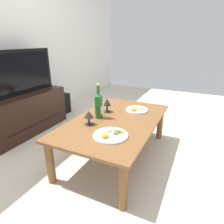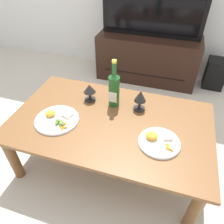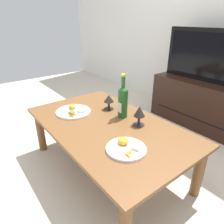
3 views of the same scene
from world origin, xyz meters
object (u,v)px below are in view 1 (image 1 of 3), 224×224
floor_speaker (62,103)px  goblet_right (107,103)px  dining_table (116,125)px  wine_bottle (99,105)px  dinner_plate_right (136,110)px  tv_screen (18,73)px  dinner_plate_left (111,135)px  tv_stand (25,113)px  goblet_left (89,115)px

floor_speaker → goblet_right: 1.42m
dining_table → wine_bottle: bearing=99.0°
floor_speaker → wine_bottle: bearing=-122.7°
dining_table → goblet_right: size_ratio=8.65×
floor_speaker → dinner_plate_right: bearing=-105.5°
tv_screen → dinner_plate_left: bearing=-104.5°
wine_bottle → dining_table: bearing=-81.0°
floor_speaker → tv_stand: bearing=-174.8°
wine_bottle → dinner_plate_right: size_ratio=1.41×
dining_table → dinner_plate_right: (0.34, -0.11, 0.07)m
goblet_left → tv_stand: bearing=78.0°
dining_table → goblet_left: (-0.22, 0.18, 0.15)m
tv_stand → floor_speaker: size_ratio=3.43×
floor_speaker → tv_screen: bearing=-174.7°
tv_screen → dinner_plate_left: size_ratio=3.62×
wine_bottle → goblet_right: (0.19, 0.00, -0.04)m
wine_bottle → goblet_right: 0.19m
tv_stand → dinner_plate_left: (-0.37, -1.45, 0.18)m
tv_stand → tv_screen: 0.54m
tv_screen → dinner_plate_left: (-0.37, -1.45, -0.36)m
wine_bottle → floor_speaker: bearing=55.0°
tv_screen → dinner_plate_right: (0.31, -1.44, -0.36)m
dining_table → dinner_plate_right: 0.36m
tv_screen → tv_stand: bearing=90.0°
floor_speaker → goblet_right: size_ratio=2.15×
tv_screen → dinner_plate_left: 1.54m
wine_bottle → goblet_left: 0.19m
floor_speaker → dinner_plate_right: dinner_plate_right is taller
wine_bottle → dinner_plate_left: 0.44m
tv_stand → floor_speaker: 0.79m
goblet_right → dinner_plate_right: bearing=-57.9°
goblet_left → dinner_plate_left: size_ratio=0.45×
tv_stand → goblet_right: goblet_right is taller
goblet_right → dinner_plate_left: 0.59m
goblet_right → floor_speaker: bearing=61.4°
dining_table → tv_stand: tv_stand is taller
tv_screen → goblet_left: (-0.25, -1.16, -0.28)m
tv_stand → dinner_plate_right: size_ratio=4.54×
tv_stand → tv_screen: (0.00, -0.00, 0.54)m
goblet_left → goblet_right: goblet_right is taller
wine_bottle → dinner_plate_right: (0.37, -0.28, -0.13)m
dining_table → floor_speaker: bearing=59.4°
dining_table → wine_bottle: wine_bottle is taller
tv_screen → wine_bottle: 1.19m
dining_table → floor_speaker: 1.61m
goblet_left → dinner_plate_right: 0.63m
tv_stand → floor_speaker: bearing=2.8°
goblet_right → dinner_plate_right: size_ratio=0.62×
dinner_plate_right → floor_speaker: bearing=72.2°
floor_speaker → goblet_left: size_ratio=2.51×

